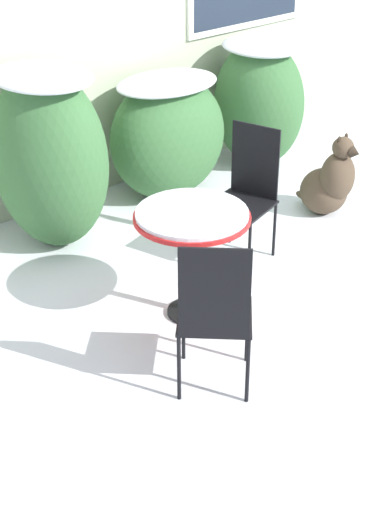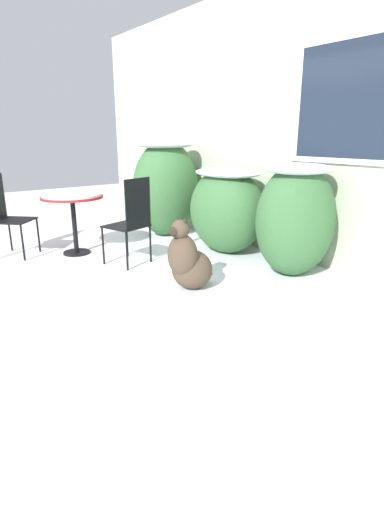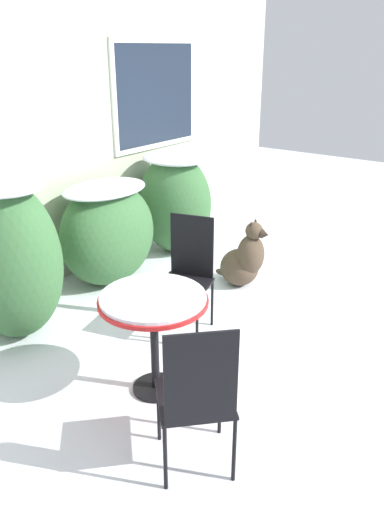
{
  "view_description": "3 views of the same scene",
  "coord_description": "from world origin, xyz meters",
  "px_view_note": "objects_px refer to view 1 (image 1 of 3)",
  "views": [
    {
      "loc": [
        -4.24,
        -3.43,
        3.07
      ],
      "look_at": [
        -1.2,
        0.04,
        0.46
      ],
      "focal_mm": 55.0,
      "sensor_mm": 36.0,
      "label": 1
    },
    {
      "loc": [
        3.78,
        -1.85,
        1.52
      ],
      "look_at": [
        0.73,
        0.5,
        0.34
      ],
      "focal_mm": 28.0,
      "sensor_mm": 36.0,
      "label": 2
    },
    {
      "loc": [
        -3.53,
        -2.03,
        2.4
      ],
      "look_at": [
        0.0,
        0.6,
        0.55
      ],
      "focal_mm": 35.0,
      "sensor_mm": 36.0,
      "label": 3
    }
  ],
  "objects_px": {
    "patio_chair_far_side": "(215,311)",
    "dog": "(329,184)",
    "patio_chair_near_table": "(247,190)",
    "patio_table": "(192,227)"
  },
  "relations": [
    {
      "from": "patio_table",
      "to": "dog",
      "type": "distance_m",
      "value": 2.01
    },
    {
      "from": "patio_chair_near_table",
      "to": "patio_chair_far_side",
      "type": "bearing_deg",
      "value": -66.99
    },
    {
      "from": "patio_chair_near_table",
      "to": "patio_chair_far_side",
      "type": "height_order",
      "value": "same"
    },
    {
      "from": "patio_chair_far_side",
      "to": "dog",
      "type": "relative_size",
      "value": 1.38
    },
    {
      "from": "patio_table",
      "to": "patio_chair_far_side",
      "type": "distance_m",
      "value": 0.85
    },
    {
      "from": "patio_chair_far_side",
      "to": "dog",
      "type": "bearing_deg",
      "value": -110.47
    },
    {
      "from": "patio_chair_near_table",
      "to": "dog",
      "type": "relative_size",
      "value": 1.38
    },
    {
      "from": "patio_chair_near_table",
      "to": "patio_chair_far_side",
      "type": "distance_m",
      "value": 1.7
    },
    {
      "from": "patio_chair_near_table",
      "to": "dog",
      "type": "xyz_separation_m",
      "value": [
        1.06,
        0.04,
        -0.28
      ]
    },
    {
      "from": "patio_chair_near_table",
      "to": "dog",
      "type": "distance_m",
      "value": 1.1
    }
  ]
}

